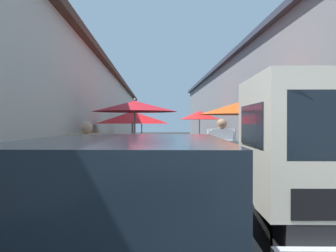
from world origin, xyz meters
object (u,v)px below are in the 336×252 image
(hatchback_car, at_px, (125,232))
(vendor_in_shade, at_px, (86,160))
(plastic_stool, at_px, (218,151))
(vendor_by_crates, at_px, (222,150))
(fruit_stall_far_left, at_px, (243,114))
(fruit_stall_mid_lane, at_px, (135,118))
(parked_scooter, at_px, (124,169))
(fruit_stall_near_right, at_px, (199,119))
(delivery_truck, at_px, (308,165))
(fruit_stall_near_left, at_px, (132,122))
(fruit_stall_far_right, at_px, (142,123))

(hatchback_car, bearing_deg, vendor_in_shade, 15.31)
(plastic_stool, bearing_deg, vendor_by_crates, 170.21)
(fruit_stall_far_left, bearing_deg, fruit_stall_mid_lane, 94.13)
(plastic_stool, bearing_deg, fruit_stall_far_left, 178.37)
(fruit_stall_far_left, distance_m, parked_scooter, 4.31)
(fruit_stall_mid_lane, relative_size, fruit_stall_near_right, 1.06)
(delivery_truck, bearing_deg, fruit_stall_near_left, 17.31)
(fruit_stall_mid_lane, height_order, plastic_stool, fruit_stall_mid_lane)
(fruit_stall_far_left, xyz_separation_m, fruit_stall_near_left, (2.73, 3.57, -0.24))
(fruit_stall_near_left, bearing_deg, vendor_in_shade, 176.97)
(fruit_stall_far_right, bearing_deg, delivery_truck, -169.48)
(fruit_stall_far_left, relative_size, fruit_stall_near_left, 0.97)
(fruit_stall_near_right, bearing_deg, plastic_stool, -177.37)
(fruit_stall_near_right, relative_size, vendor_in_shade, 1.47)
(fruit_stall_far_left, height_order, parked_scooter, fruit_stall_far_left)
(hatchback_car, bearing_deg, fruit_stall_far_left, -20.32)
(fruit_stall_far_right, relative_size, vendor_in_shade, 1.44)
(hatchback_car, relative_size, vendor_by_crates, 2.41)
(vendor_by_crates, height_order, parked_scooter, vendor_by_crates)
(vendor_in_shade, bearing_deg, fruit_stall_near_right, -15.06)
(fruit_stall_mid_lane, height_order, hatchback_car, fruit_stall_mid_lane)
(fruit_stall_far_right, bearing_deg, plastic_stool, -127.92)
(fruit_stall_near_left, xyz_separation_m, hatchback_car, (-10.73, -0.60, -0.86))
(hatchback_car, xyz_separation_m, parked_scooter, (5.86, 0.51, -0.29))
(fruit_stall_near_left, xyz_separation_m, vendor_in_shade, (-7.14, 0.38, -0.68))
(vendor_by_crates, relative_size, parked_scooter, 1.01)
(fruit_stall_near_right, xyz_separation_m, hatchback_car, (-17.95, 2.88, -1.10))
(fruit_stall_near_left, distance_m, delivery_truck, 9.44)
(fruit_stall_near_right, relative_size, delivery_truck, 0.47)
(fruit_stall_mid_lane, xyz_separation_m, vendor_by_crates, (-2.58, -2.09, -0.75))
(fruit_stall_far_right, distance_m, vendor_in_shade, 12.23)
(delivery_truck, xyz_separation_m, vendor_in_shade, (1.86, 3.18, -0.12))
(delivery_truck, xyz_separation_m, vendor_by_crates, (3.46, 0.45, -0.07))
(parked_scooter, bearing_deg, fruit_stall_mid_lane, -5.06)
(fruit_stall_far_left, bearing_deg, delivery_truck, 173.07)
(vendor_in_shade, bearing_deg, fruit_stall_mid_lane, -8.71)
(vendor_by_crates, bearing_deg, fruit_stall_near_right, -5.07)
(fruit_stall_near_left, relative_size, delivery_truck, 0.56)
(parked_scooter, bearing_deg, fruit_stall_far_right, -0.58)
(hatchback_car, bearing_deg, fruit_stall_near_right, -9.12)
(fruit_stall_far_right, bearing_deg, fruit_stall_near_right, -56.75)
(fruit_stall_far_left, bearing_deg, hatchback_car, 159.68)
(fruit_stall_mid_lane, distance_m, vendor_by_crates, 3.40)
(fruit_stall_far_right, relative_size, fruit_stall_near_right, 0.98)
(fruit_stall_far_right, bearing_deg, vendor_by_crates, -168.48)
(fruit_stall_far_right, distance_m, fruit_stall_far_left, 8.49)
(fruit_stall_near_right, height_order, vendor_by_crates, fruit_stall_near_right)
(delivery_truck, relative_size, vendor_in_shade, 3.12)
(fruit_stall_near_left, relative_size, plastic_stool, 6.42)
(fruit_stall_near_right, distance_m, vendor_in_shade, 14.90)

